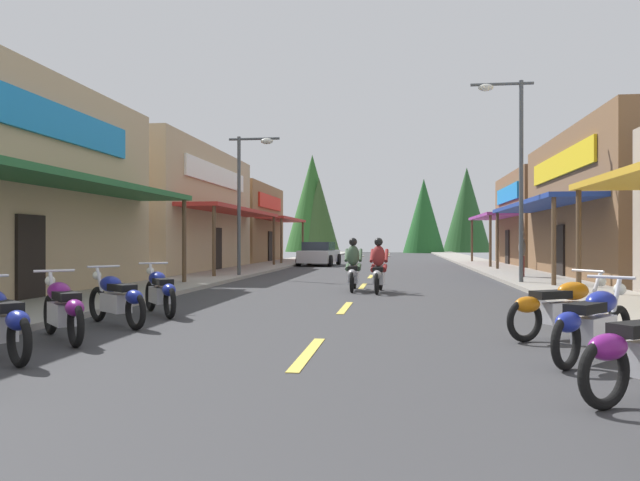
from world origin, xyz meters
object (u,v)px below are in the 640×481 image
object	(u,v)px
streetlamp_right	(512,154)
parked_car_curbside	(319,254)
motorcycle_parked_right_3	(562,307)
motorcycle_parked_left_3	(116,298)
motorcycle_parked_right_2	(593,322)
pedestrian_waiting	(522,252)
motorcycle_parked_left_4	(160,291)
streetlamp_left	(247,185)
rider_cruising_lead	(379,270)
motorcycle_parked_left_2	(63,308)
rider_cruising_trailing	(353,269)

from	to	relation	value
streetlamp_right	parked_car_curbside	world-z (taller)	streetlamp_right
motorcycle_parked_right_3	motorcycle_parked_left_3	xyz separation A→B (m)	(-7.34, 0.49, 0.00)
motorcycle_parked_right_2	motorcycle_parked_right_3	bearing A→B (deg)	37.31
pedestrian_waiting	motorcycle_parked_left_3	bearing A→B (deg)	78.47
pedestrian_waiting	motorcycle_parked_right_2	bearing A→B (deg)	105.01
motorcycle_parked_right_2	motorcycle_parked_left_4	world-z (taller)	same
streetlamp_left	parked_car_curbside	xyz separation A→B (m)	(1.28, 12.34, -3.03)
rider_cruising_lead	pedestrian_waiting	distance (m)	8.24
motorcycle_parked_right_3	parked_car_curbside	bearing A→B (deg)	73.98
motorcycle_parked_left_3	motorcycle_parked_left_4	bearing A→B (deg)	-55.95
motorcycle_parked_left_2	motorcycle_parked_right_3	bearing A→B (deg)	-124.63
streetlamp_left	motorcycle_parked_left_3	distance (m)	14.11
motorcycle_parked_right_3	motorcycle_parked_left_2	xyz separation A→B (m)	(-7.40, -1.14, 0.00)
rider_cruising_trailing	motorcycle_parked_right_3	bearing A→B (deg)	-157.05
rider_cruising_lead	motorcycle_parked_left_4	bearing A→B (deg)	147.05
parked_car_curbside	motorcycle_parked_right_2	bearing A→B (deg)	-162.16
motorcycle_parked_left_4	rider_cruising_trailing	bearing A→B (deg)	-64.18
motorcycle_parked_left_2	motorcycle_parked_left_4	distance (m)	3.22
pedestrian_waiting	rider_cruising_trailing	bearing A→B (deg)	67.50
motorcycle_parked_left_2	motorcycle_parked_left_4	xyz separation A→B (m)	(0.21, 3.21, 0.00)
streetlamp_right	motorcycle_parked_right_3	world-z (taller)	streetlamp_right
motorcycle_parked_left_3	rider_cruising_lead	xyz separation A→B (m)	(4.30, 7.48, 0.17)
streetlamp_left	rider_cruising_lead	size ratio (longest dim) A/B	2.63
rider_cruising_trailing	parked_car_curbside	world-z (taller)	rider_cruising_trailing
streetlamp_left	pedestrian_waiting	world-z (taller)	streetlamp_left
motorcycle_parked_right_2	rider_cruising_trailing	distance (m)	10.91
motorcycle_parked_right_2	rider_cruising_trailing	size ratio (longest dim) A/B	0.80
motorcycle_parked_left_2	motorcycle_parked_left_3	world-z (taller)	same
rider_cruising_lead	pedestrian_waiting	xyz separation A→B (m)	(5.19, 6.39, 0.39)
motorcycle_parked_left_3	parked_car_curbside	world-z (taller)	parked_car_curbside
streetlamp_left	motorcycle_parked_right_2	xyz separation A→B (m)	(8.40, -15.96, -3.22)
streetlamp_left	rider_cruising_trailing	size ratio (longest dim) A/B	2.63
motorcycle_parked_left_2	rider_cruising_trailing	world-z (taller)	rider_cruising_trailing
motorcycle_parked_right_2	parked_car_curbside	world-z (taller)	parked_car_curbside
streetlamp_left	motorcycle_parked_right_2	world-z (taller)	streetlamp_left
rider_cruising_lead	parked_car_curbside	distance (m)	19.02
motorcycle_parked_right_2	rider_cruising_lead	bearing A→B (deg)	56.65
streetlamp_right	motorcycle_parked_right_2	world-z (taller)	streetlamp_right
motorcycle_parked_right_2	pedestrian_waiting	size ratio (longest dim) A/B	0.96
parked_car_curbside	motorcycle_parked_left_4	bearing A→B (deg)	-176.26
motorcycle_parked_left_2	rider_cruising_lead	xyz separation A→B (m)	(4.36, 9.10, 0.17)
streetlamp_right	motorcycle_parked_right_3	size ratio (longest dim) A/B	3.60
motorcycle_parked_left_2	motorcycle_parked_left_4	world-z (taller)	same
rider_cruising_trailing	parked_car_curbside	xyz separation A→B (m)	(-3.40, 18.05, 0.03)
motorcycle_parked_right_3	motorcycle_parked_left_3	bearing A→B (deg)	144.98
pedestrian_waiting	motorcycle_parked_right_3	bearing A→B (deg)	104.35
streetlamp_right	motorcycle_parked_right_3	distance (m)	12.01
rider_cruising_lead	pedestrian_waiting	size ratio (longest dim) A/B	1.20
pedestrian_waiting	streetlamp_left	bearing A→B (deg)	23.78
motorcycle_parked_right_3	motorcycle_parked_left_3	distance (m)	7.36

